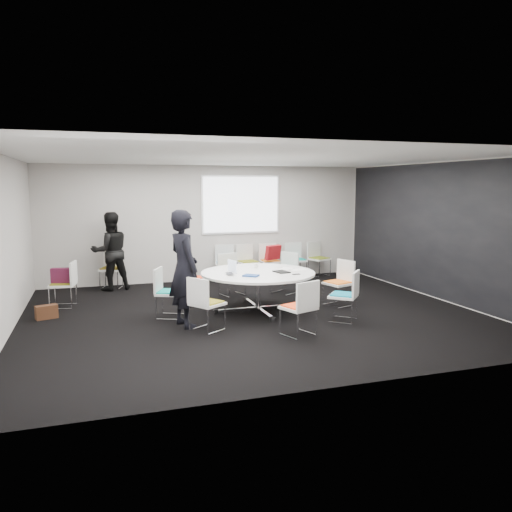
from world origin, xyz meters
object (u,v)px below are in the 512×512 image
object	(u,v)px
chair_ring_a	(338,292)
chair_back_b	(248,269)
chair_spare_left	(64,293)
chair_ring_e	(169,302)
chair_back_d	(296,267)
chair_ring_h	(344,305)
chair_person_back	(112,276)
chair_back_e	(319,265)
maroon_bag	(62,275)
chair_back_a	(225,270)
laptop	(232,274)
conference_table	(258,283)
chair_ring_f	(207,314)
chair_ring_g	(299,318)
person_main	(184,269)
chair_ring_b	(284,281)
person_back	(110,251)
brown_bag	(46,312)
chair_back_c	(270,268)
chair_ring_c	(232,282)
chair_ring_d	(193,287)
cup	(256,266)

from	to	relation	value
chair_ring_a	chair_back_b	world-z (taller)	same
chair_spare_left	chair_ring_e	bearing A→B (deg)	-115.92
chair_ring_a	chair_back_d	bearing A→B (deg)	-24.47
chair_ring_h	chair_person_back	world-z (taller)	same
chair_back_e	maroon_bag	distance (m)	6.31
chair_back_e	chair_back_a	bearing A→B (deg)	-20.19
chair_back_a	laptop	xyz separation A→B (m)	(-0.65, -3.06, 0.47)
chair_ring_a	chair_ring_e	xyz separation A→B (m)	(-3.24, 0.14, 0.00)
conference_table	chair_ring_f	xyz separation A→B (m)	(-1.19, -1.00, -0.25)
chair_ring_g	person_main	world-z (taller)	person_main
chair_ring_h	chair_person_back	bearing A→B (deg)	82.46
chair_back_b	chair_ring_b	bearing A→B (deg)	90.73
chair_ring_e	laptop	bearing A→B (deg)	108.54
chair_person_back	person_main	bearing A→B (deg)	125.18
conference_table	laptop	bearing A→B (deg)	-170.07
person_back	brown_bag	world-z (taller)	person_back
chair_ring_a	laptop	world-z (taller)	chair_ring_a
conference_table	chair_ring_b	size ratio (longest dim) A/B	2.40
conference_table	maroon_bag	distance (m)	3.74
chair_back_c	chair_spare_left	world-z (taller)	same
chair_ring_c	chair_person_back	distance (m)	2.86
chair_ring_h	brown_bag	size ratio (longest dim) A/B	2.44
chair_back_a	chair_back_e	distance (m)	2.50
chair_ring_g	maroon_bag	xyz separation A→B (m)	(-3.58, 3.09, 0.34)
conference_table	chair_spare_left	bearing A→B (deg)	158.23
chair_ring_b	chair_back_e	size ratio (longest dim) A/B	1.00
chair_ring_b	chair_person_back	xyz separation A→B (m)	(-3.54, 1.71, 0.00)
maroon_bag	person_main	bearing A→B (deg)	-45.03
chair_ring_d	chair_person_back	size ratio (longest dim) A/B	1.00
maroon_bag	chair_ring_e	bearing A→B (deg)	-36.91
chair_back_a	chair_ring_g	bearing A→B (deg)	101.58
chair_ring_a	chair_back_e	distance (m)	3.26
chair_back_a	brown_bag	bearing A→B (deg)	43.71
chair_back_c	cup	distance (m)	2.83
chair_ring_h	person_main	size ratio (longest dim) A/B	0.46
person_back	chair_back_b	bearing A→B (deg)	170.09
chair_ring_h	maroon_bag	size ratio (longest dim) A/B	2.20
chair_ring_c	chair_back_a	distance (m)	1.56
conference_table	chair_person_back	distance (m)	3.90
person_main	laptop	distance (m)	1.11
chair_ring_c	chair_back_a	xyz separation A→B (m)	(0.25, 1.54, 0.00)
person_main	chair_ring_d	bearing A→B (deg)	-30.28
chair_spare_left	cup	size ratio (longest dim) A/B	9.78
chair_back_c	chair_ring_h	bearing A→B (deg)	89.82
chair_ring_a	chair_person_back	xyz separation A→B (m)	(-4.13, 3.09, 0.00)
chair_back_a	chair_ring_b	bearing A→B (deg)	128.93
chair_ring_g	chair_ring_e	bearing A→B (deg)	115.57
conference_table	chair_ring_f	distance (m)	1.58
chair_ring_d	chair_back_c	distance (m)	2.85
chair_ring_b	chair_ring_f	size ratio (longest dim) A/B	1.00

